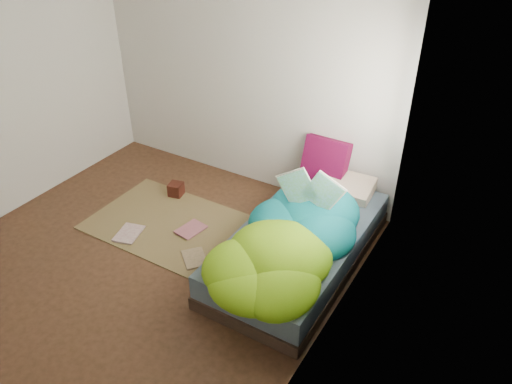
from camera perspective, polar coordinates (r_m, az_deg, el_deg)
ground at (r=4.77m, az=-12.53°, el=-7.61°), size 3.50×3.50×0.00m
room_walls at (r=3.93m, az=-15.17°, el=10.73°), size 3.54×3.54×2.62m
bed at (r=4.56m, az=4.95°, el=-6.24°), size 1.00×2.00×0.34m
duvet at (r=4.19m, az=3.81°, el=-4.26°), size 0.96×1.84×0.34m
rug at (r=5.16m, az=-9.75°, el=-3.65°), size 1.60×1.10×0.01m
pillow_floral at (r=5.01m, az=9.94°, el=0.64°), size 0.60×0.39×0.13m
pillow_magenta at (r=5.09m, az=7.93°, el=3.55°), size 0.46×0.15×0.46m
open_book at (r=4.25m, az=6.26°, el=1.37°), size 0.49×0.19×0.29m
wooden_box at (r=5.55m, az=-9.13°, el=0.31°), size 0.17×0.17×0.14m
floor_book_a at (r=5.14m, az=-15.41°, el=-4.41°), size 0.29×0.35×0.02m
floor_book_b at (r=5.09m, az=-8.27°, el=-3.81°), size 0.25×0.31×0.03m
floor_book_c at (r=4.67m, az=-8.26°, el=-7.77°), size 0.34×0.33×0.02m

